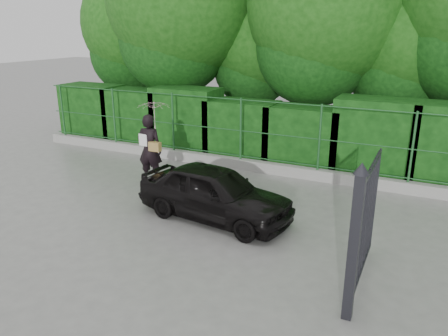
% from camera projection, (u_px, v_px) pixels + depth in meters
% --- Properties ---
extents(ground, '(80.00, 80.00, 0.00)m').
position_uv_depth(ground, '(138.00, 225.00, 9.27)').
color(ground, gray).
extents(kerb, '(14.00, 0.25, 0.30)m').
position_uv_depth(kerb, '(228.00, 162.00, 13.07)').
color(kerb, '#9E9E99').
rests_on(kerb, ground).
extents(fence, '(14.13, 0.06, 1.80)m').
position_uv_depth(fence, '(235.00, 129.00, 12.65)').
color(fence, '#205628').
rests_on(fence, kerb).
extents(hedge, '(14.20, 1.20, 2.18)m').
position_uv_depth(hedge, '(244.00, 127.00, 13.62)').
color(hedge, black).
rests_on(hedge, ground).
extents(trees, '(17.10, 6.15, 8.08)m').
position_uv_depth(trees, '(304.00, 7.00, 13.98)').
color(trees, black).
rests_on(trees, ground).
extents(gate, '(0.22, 2.33, 2.36)m').
position_uv_depth(gate, '(360.00, 230.00, 6.37)').
color(gate, '#25252B').
rests_on(gate, ground).
extents(woman, '(0.94, 0.85, 2.20)m').
position_uv_depth(woman, '(152.00, 133.00, 11.41)').
color(woman, black).
rests_on(woman, ground).
extents(car, '(3.65, 1.84, 1.19)m').
position_uv_depth(car, '(215.00, 193.00, 9.44)').
color(car, black).
rests_on(car, ground).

